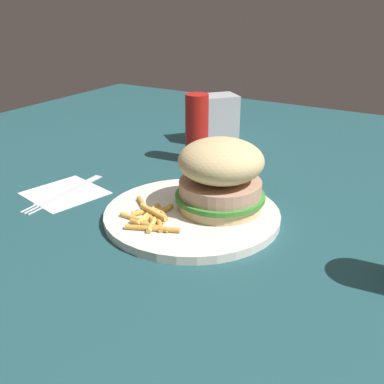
{
  "coord_description": "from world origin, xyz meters",
  "views": [
    {
      "loc": [
        0.5,
        0.28,
        0.3
      ],
      "look_at": [
        -0.02,
        -0.03,
        0.04
      ],
      "focal_mm": 43.65,
      "sensor_mm": 36.0,
      "label": 1
    }
  ],
  "objects_px": {
    "plate": "(192,215)",
    "fries_pile": "(151,217)",
    "fork": "(64,192)",
    "ketchup_bottle": "(197,128)",
    "napkin": "(65,193)",
    "sandwich": "(219,174)",
    "napkin_dispenser": "(215,118)"
  },
  "relations": [
    {
      "from": "napkin",
      "to": "fork",
      "type": "distance_m",
      "value": 0.0
    },
    {
      "from": "napkin_dispenser",
      "to": "napkin",
      "type": "bearing_deg",
      "value": -150.57
    },
    {
      "from": "plate",
      "to": "napkin_dispenser",
      "type": "height_order",
      "value": "napkin_dispenser"
    },
    {
      "from": "sandwich",
      "to": "fork",
      "type": "height_order",
      "value": "sandwich"
    },
    {
      "from": "fries_pile",
      "to": "ketchup_bottle",
      "type": "height_order",
      "value": "ketchup_bottle"
    },
    {
      "from": "sandwich",
      "to": "fork",
      "type": "distance_m",
      "value": 0.26
    },
    {
      "from": "fork",
      "to": "ketchup_bottle",
      "type": "relative_size",
      "value": 1.34
    },
    {
      "from": "sandwich",
      "to": "napkin",
      "type": "relative_size",
      "value": 1.19
    },
    {
      "from": "sandwich",
      "to": "napkin_dispenser",
      "type": "relative_size",
      "value": 1.3
    },
    {
      "from": "ketchup_bottle",
      "to": "napkin",
      "type": "bearing_deg",
      "value": -22.8
    },
    {
      "from": "plate",
      "to": "napkin_dispenser",
      "type": "relative_size",
      "value": 2.53
    },
    {
      "from": "plate",
      "to": "napkin",
      "type": "height_order",
      "value": "plate"
    },
    {
      "from": "ketchup_bottle",
      "to": "fries_pile",
      "type": "bearing_deg",
      "value": 17.6
    },
    {
      "from": "sandwich",
      "to": "napkin_dispenser",
      "type": "bearing_deg",
      "value": -150.86
    },
    {
      "from": "napkin",
      "to": "ketchup_bottle",
      "type": "relative_size",
      "value": 0.85
    },
    {
      "from": "sandwich",
      "to": "napkin_dispenser",
      "type": "height_order",
      "value": "sandwich"
    },
    {
      "from": "napkin",
      "to": "ketchup_bottle",
      "type": "bearing_deg",
      "value": 157.2
    },
    {
      "from": "sandwich",
      "to": "ketchup_bottle",
      "type": "relative_size",
      "value": 1.01
    },
    {
      "from": "napkin",
      "to": "fork",
      "type": "bearing_deg",
      "value": 2.26
    },
    {
      "from": "fries_pile",
      "to": "ketchup_bottle",
      "type": "relative_size",
      "value": 0.87
    },
    {
      "from": "ketchup_bottle",
      "to": "fork",
      "type": "bearing_deg",
      "value": -22.66
    },
    {
      "from": "sandwich",
      "to": "napkin_dispenser",
      "type": "distance_m",
      "value": 0.37
    },
    {
      "from": "plate",
      "to": "ketchup_bottle",
      "type": "height_order",
      "value": "ketchup_bottle"
    },
    {
      "from": "fries_pile",
      "to": "fork",
      "type": "bearing_deg",
      "value": -96.49
    },
    {
      "from": "napkin",
      "to": "plate",
      "type": "bearing_deg",
      "value": 97.33
    },
    {
      "from": "plate",
      "to": "fries_pile",
      "type": "xyz_separation_m",
      "value": [
        0.05,
        -0.03,
        0.01
      ]
    },
    {
      "from": "fork",
      "to": "napkin_dispenser",
      "type": "relative_size",
      "value": 1.73
    },
    {
      "from": "fries_pile",
      "to": "ketchup_bottle",
      "type": "xyz_separation_m",
      "value": [
        -0.27,
        -0.09,
        0.05
      ]
    },
    {
      "from": "napkin_dispenser",
      "to": "ketchup_bottle",
      "type": "xyz_separation_m",
      "value": [
        0.13,
        0.03,
        0.01
      ]
    },
    {
      "from": "napkin_dispenser",
      "to": "plate",
      "type": "bearing_deg",
      "value": -116.55
    },
    {
      "from": "plate",
      "to": "fries_pile",
      "type": "relative_size",
      "value": 2.25
    },
    {
      "from": "napkin_dispenser",
      "to": "sandwich",
      "type": "bearing_deg",
      "value": -110.93
    }
  ]
}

